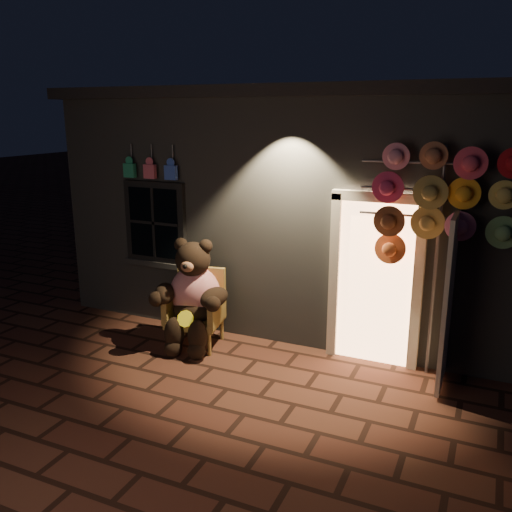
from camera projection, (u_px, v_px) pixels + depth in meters
The scene contains 5 objects.
ground at pixel (227, 389), 6.29m from camera, with size 60.00×60.00×0.00m, color #4D2A1D.
shop_building at pixel (331, 194), 9.36m from camera, with size 7.30×5.95×3.51m.
wicker_armchair at pixel (197, 307), 7.43m from camera, with size 0.81×0.76×1.04m.
teddy_bear at pixel (193, 296), 7.25m from camera, with size 1.09×0.93×1.52m.
hat_rack at pixel (441, 199), 6.04m from camera, with size 1.77×0.22×2.79m.
Camera 1 is at (2.64, -5.04, 3.11)m, focal length 38.00 mm.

